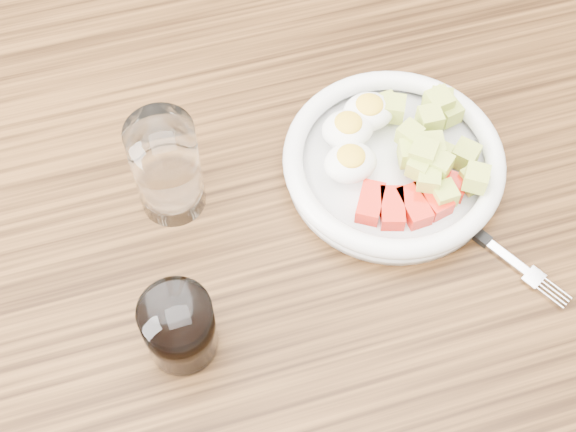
% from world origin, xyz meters
% --- Properties ---
extents(ground, '(4.00, 4.00, 0.00)m').
position_xyz_m(ground, '(0.00, 0.00, 0.00)').
color(ground, brown).
rests_on(ground, ground).
extents(dining_table, '(1.50, 0.90, 0.77)m').
position_xyz_m(dining_table, '(0.00, 0.00, 0.67)').
color(dining_table, brown).
rests_on(dining_table, ground).
extents(bowl, '(0.25, 0.25, 0.06)m').
position_xyz_m(bowl, '(0.12, 0.05, 0.79)').
color(bowl, white).
rests_on(bowl, dining_table).
extents(fork, '(0.11, 0.18, 0.01)m').
position_xyz_m(fork, '(0.18, -0.05, 0.77)').
color(fork, black).
rests_on(fork, dining_table).
extents(water_glass, '(0.07, 0.07, 0.13)m').
position_xyz_m(water_glass, '(-0.12, 0.08, 0.83)').
color(water_glass, white).
rests_on(water_glass, dining_table).
extents(coffee_glass, '(0.07, 0.07, 0.08)m').
position_xyz_m(coffee_glass, '(-0.15, -0.09, 0.81)').
color(coffee_glass, white).
rests_on(coffee_glass, dining_table).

